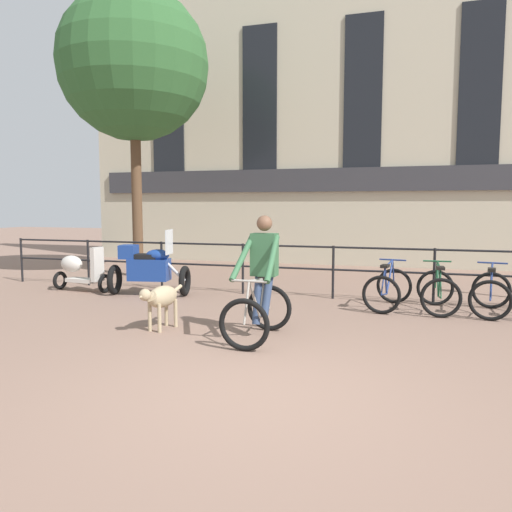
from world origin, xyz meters
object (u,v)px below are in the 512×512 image
at_px(cyclist_with_bike, 261,283).
at_px(dog, 161,298).
at_px(parked_bicycle_mid_right, 491,294).
at_px(parked_scooter, 80,270).
at_px(parked_bicycle_near_lamp, 388,289).
at_px(parked_motorcycle, 148,268).
at_px(parked_bicycle_mid_left, 438,291).

relative_size(cyclist_with_bike, dog, 1.75).
bearing_deg(parked_bicycle_mid_right, cyclist_with_bike, 46.77).
relative_size(dog, parked_scooter, 0.74).
xyz_separation_m(cyclist_with_bike, parked_scooter, (-4.78, 2.48, -0.30)).
bearing_deg(parked_bicycle_near_lamp, parked_bicycle_mid_right, -170.21).
xyz_separation_m(dog, parked_motorcycle, (-1.59, 2.48, 0.09)).
relative_size(cyclist_with_bike, parked_bicycle_near_lamp, 1.41).
xyz_separation_m(parked_bicycle_mid_right, parked_scooter, (-8.07, -0.07, 0.10)).
relative_size(parked_motorcycle, parked_bicycle_mid_right, 1.41).
xyz_separation_m(cyclist_with_bike, parked_bicycle_mid_right, (3.29, 2.55, -0.41)).
height_order(cyclist_with_bike, parked_bicycle_near_lamp, cyclist_with_bike).
distance_m(parked_bicycle_near_lamp, parked_scooter, 6.39).
bearing_deg(parked_bicycle_mid_left, parked_bicycle_mid_right, 177.75).
height_order(cyclist_with_bike, parked_bicycle_mid_left, cyclist_with_bike).
height_order(cyclist_with_bike, dog, cyclist_with_bike).
height_order(parked_motorcycle, parked_scooter, parked_motorcycle).
distance_m(cyclist_with_bike, parked_scooter, 5.39).
distance_m(parked_bicycle_near_lamp, parked_bicycle_mid_right, 1.68).
height_order(parked_motorcycle, parked_bicycle_mid_right, parked_motorcycle).
xyz_separation_m(cyclist_with_bike, dog, (-1.54, -0.00, -0.29)).
bearing_deg(dog, cyclist_with_bike, 11.28).
distance_m(parked_motorcycle, parked_bicycle_near_lamp, 4.74).
xyz_separation_m(parked_bicycle_near_lamp, parked_scooter, (-6.39, -0.07, 0.10)).
bearing_deg(parked_bicycle_mid_left, parked_bicycle_near_lamp, -2.26).
relative_size(parked_motorcycle, parked_bicycle_near_lamp, 1.40).
height_order(dog, parked_bicycle_mid_right, parked_bicycle_mid_right).
bearing_deg(parked_bicycle_mid_right, parked_motorcycle, 9.67).
bearing_deg(parked_bicycle_mid_right, parked_bicycle_near_lamp, 8.96).
bearing_deg(dog, parked_bicycle_near_lamp, 50.19).
height_order(parked_bicycle_mid_left, parked_scooter, parked_scooter).
height_order(parked_motorcycle, parked_bicycle_mid_left, parked_motorcycle).
distance_m(cyclist_with_bike, parked_bicycle_mid_left, 3.56).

